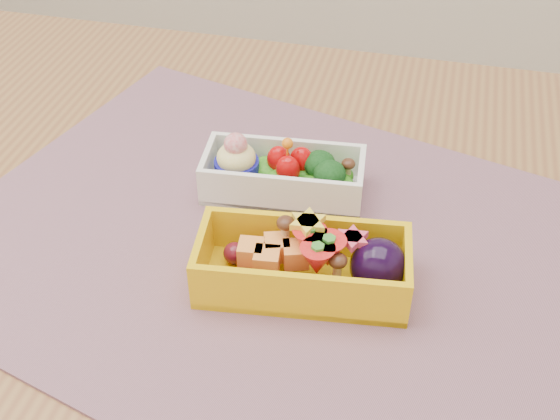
% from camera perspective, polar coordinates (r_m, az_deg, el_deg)
% --- Properties ---
extents(table, '(1.20, 0.80, 0.75)m').
position_cam_1_polar(table, '(0.73, -3.40, -8.32)').
color(table, brown).
rests_on(table, ground).
extents(placemat, '(0.67, 0.58, 0.00)m').
position_cam_1_polar(placemat, '(0.65, -0.75, -2.76)').
color(placemat, '#845B68').
rests_on(placemat, table).
extents(bento_white, '(0.16, 0.08, 0.06)m').
position_cam_1_polar(bento_white, '(0.70, 0.20, 2.89)').
color(bento_white, white).
rests_on(bento_white, placemat).
extents(bento_yellow, '(0.18, 0.10, 0.06)m').
position_cam_1_polar(bento_yellow, '(0.60, 2.20, -4.32)').
color(bento_yellow, '#E9B50B').
rests_on(bento_yellow, placemat).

